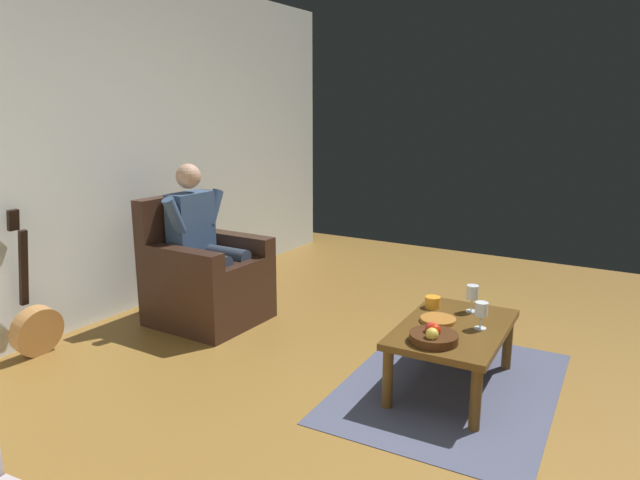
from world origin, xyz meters
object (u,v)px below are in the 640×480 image
Objects in this scene: guitar at (36,325)px; person_seated at (205,239)px; armchair at (204,279)px; coffee_table at (453,335)px; fruit_bowl at (433,336)px; candle_jar at (433,302)px; wine_glass_near at (481,311)px; decorative_dish at (438,320)px; wine_glass_far at (472,294)px.

person_seated is at bearing 153.06° from guitar.
guitar is (1.09, -0.53, -0.12)m from armchair.
fruit_bowl is (0.30, -0.02, 0.09)m from coffee_table.
armchair is 9.92× the size of candle_jar.
decorative_dish is at bearing -85.38° from wine_glass_near.
person_seated is 1.81m from candle_jar.
guitar reaches higher than armchair.
coffee_table is 0.95× the size of guitar.
guitar reaches higher than fruit_bowl.
candle_jar is (0.05, -0.24, -0.08)m from wine_glass_far.
guitar is 4.75× the size of decorative_dish.
armchair is at bearing -91.45° from wine_glass_near.
candle_jar is at bearing -119.18° from wine_glass_near.
fruit_bowl is at bearing -3.67° from wine_glass_far.
wine_glass_near reaches higher than coffee_table.
fruit_bowl is (0.39, 2.01, 0.09)m from armchair.
guitar is at bearing -63.45° from wine_glass_far.
person_seated is 1.30× the size of coffee_table.
candle_jar is (-0.15, 1.81, 0.09)m from armchair.
decorative_dish is (0.07, 1.91, -0.26)m from person_seated.
guitar reaches higher than coffee_table.
fruit_bowl is 0.57m from candle_jar.
armchair is at bearing -84.39° from wine_glass_far.
decorative_dish is at bearing -23.52° from wine_glass_far.
fruit_bowl is 0.32m from decorative_dish.
decorative_dish is (-0.31, -0.08, -0.02)m from fruit_bowl.
wine_glass_far reaches higher than fruit_bowl.
coffee_table is at bearing 83.07° from decorative_dish.
candle_jar is at bearing -159.52° from fruit_bowl.
candle_jar is (-0.53, -0.20, 0.00)m from fruit_bowl.
guitar is 5.79× the size of wine_glass_far.
coffee_table is 5.89× the size of wine_glass_near.
person_seated is at bearing -92.48° from coffee_table.
wine_glass_near is at bearing 110.88° from guitar.
wine_glass_near is (0.06, 2.18, 0.16)m from armchair.
guitar is 6.22× the size of wine_glass_near.
guitar is at bearing -25.23° from armchair.
wine_glass_far is (-0.26, -0.13, 0.01)m from wine_glass_near.
decorative_dish is (-0.01, -0.10, 0.07)m from coffee_table.
coffee_table is 4.50× the size of decorative_dish.
person_seated reaches higher than decorative_dish.
coffee_table is at bearing -3.81° from wine_glass_far.
wine_glass_far is 0.59m from fruit_bowl.
decorative_dish is (0.08, 1.93, 0.06)m from armchair.
decorative_dish reaches higher than coffee_table.
armchair is at bearing -85.30° from candle_jar.
decorative_dish is at bearing -165.07° from fruit_bowl.
armchair reaches higher than wine_glass_far.
fruit_bowl is (-0.70, 2.54, 0.21)m from guitar.
fruit_bowl is at bearing 20.48° from candle_jar.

